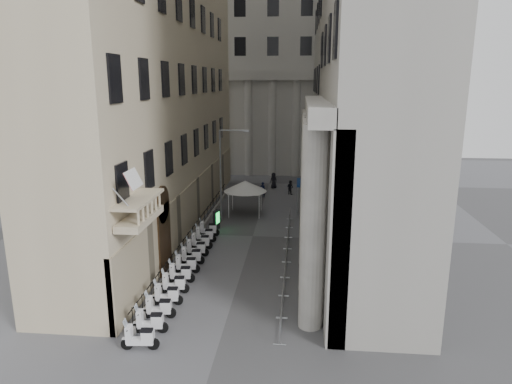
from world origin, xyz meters
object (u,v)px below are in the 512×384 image
security_tent (246,186)px  pedestrian_b (290,187)px  street_lamp (224,167)px  pedestrian_a (263,190)px  info_kiosk (217,220)px  scooter_0 (141,349)px

security_tent → pedestrian_b: size_ratio=2.51×
street_lamp → pedestrian_a: bearing=72.5°
security_tent → info_kiosk: security_tent is taller
info_kiosk → security_tent: bearing=84.3°
street_lamp → scooter_0: bearing=-91.9°
scooter_0 → pedestrian_a: pedestrian_a is taller
street_lamp → security_tent: bearing=50.9°
scooter_0 → security_tent: security_tent is taller
info_kiosk → pedestrian_a: bearing=91.6°
street_lamp → pedestrian_b: street_lamp is taller
scooter_0 → info_kiosk: bearing=-6.4°
pedestrian_a → security_tent: bearing=63.1°
pedestrian_b → pedestrian_a: bearing=63.9°
info_kiosk → scooter_0: bearing=-75.0°
security_tent → info_kiosk: bearing=-111.7°
scooter_0 → info_kiosk: (0.33, 17.38, 0.84)m
scooter_0 → info_kiosk: info_kiosk is taller
scooter_0 → street_lamp: street_lamp is taller
scooter_0 → pedestrian_b: bearing=-16.7°
street_lamp → pedestrian_b: (5.49, 9.96, -3.95)m
security_tent → pedestrian_a: 6.79m
scooter_0 → info_kiosk: 17.41m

